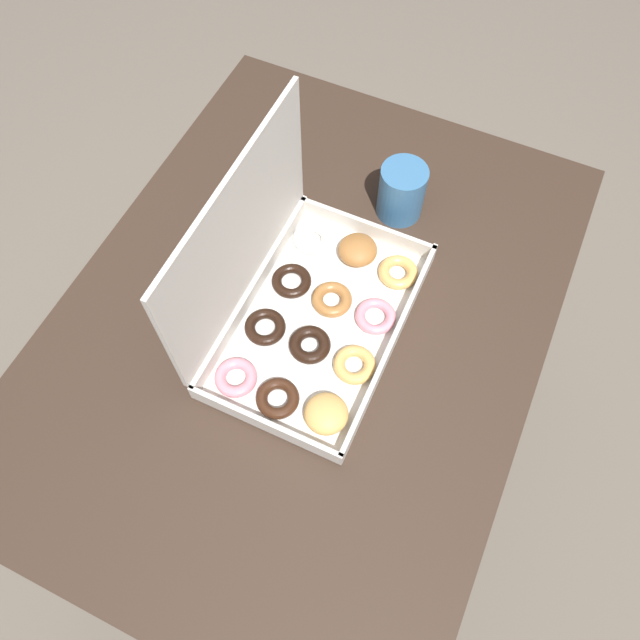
% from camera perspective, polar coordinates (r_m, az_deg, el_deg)
% --- Properties ---
extents(ground_plane, '(8.00, 8.00, 0.00)m').
position_cam_1_polar(ground_plane, '(1.79, -0.97, -11.23)').
color(ground_plane, '#6B6054').
extents(dining_table, '(1.09, 0.81, 0.76)m').
position_cam_1_polar(dining_table, '(1.18, -1.44, -2.22)').
color(dining_table, '#38281E').
rests_on(dining_table, ground_plane).
extents(donut_box, '(0.42, 0.27, 0.31)m').
position_cam_1_polar(donut_box, '(1.03, -1.75, 1.80)').
color(donut_box, silver).
rests_on(donut_box, dining_table).
extents(coffee_mug, '(0.09, 0.09, 0.11)m').
position_cam_1_polar(coffee_mug, '(1.18, 7.48, 11.61)').
color(coffee_mug, teal).
rests_on(coffee_mug, dining_table).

